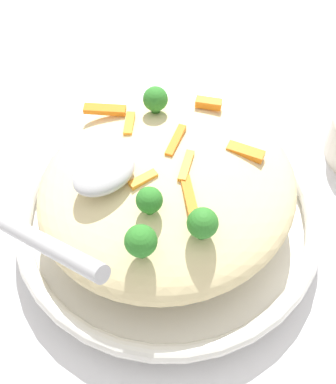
% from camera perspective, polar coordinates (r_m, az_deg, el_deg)
% --- Properties ---
extents(ground_plane, '(2.40, 2.40, 0.00)m').
position_cam_1_polar(ground_plane, '(0.51, -0.00, -4.00)').
color(ground_plane, silver).
extents(serving_bowl, '(0.29, 0.29, 0.04)m').
position_cam_1_polar(serving_bowl, '(0.50, -0.00, -2.76)').
color(serving_bowl, white).
rests_on(serving_bowl, ground_plane).
extents(pasta_mound, '(0.24, 0.22, 0.07)m').
position_cam_1_polar(pasta_mound, '(0.46, -0.00, 0.51)').
color(pasta_mound, beige).
rests_on(pasta_mound, serving_bowl).
extents(carrot_piece_0, '(0.02, 0.03, 0.01)m').
position_cam_1_polar(carrot_piece_0, '(0.47, -4.36, 7.58)').
color(carrot_piece_0, orange).
rests_on(carrot_piece_0, pasta_mound).
extents(carrot_piece_1, '(0.02, 0.03, 0.01)m').
position_cam_1_polar(carrot_piece_1, '(0.46, 8.67, 4.46)').
color(carrot_piece_1, orange).
rests_on(carrot_piece_1, pasta_mound).
extents(carrot_piece_2, '(0.04, 0.03, 0.01)m').
position_cam_1_polar(carrot_piece_2, '(0.45, 0.86, 5.70)').
color(carrot_piece_2, orange).
rests_on(carrot_piece_2, pasta_mound).
extents(carrot_piece_3, '(0.03, 0.01, 0.01)m').
position_cam_1_polar(carrot_piece_3, '(0.42, -2.57, 1.14)').
color(carrot_piece_3, orange).
rests_on(carrot_piece_3, pasta_mound).
extents(carrot_piece_4, '(0.03, 0.04, 0.01)m').
position_cam_1_polar(carrot_piece_4, '(0.41, 2.42, -0.62)').
color(carrot_piece_4, orange).
rests_on(carrot_piece_4, pasta_mound).
extents(carrot_piece_5, '(0.03, 0.03, 0.01)m').
position_cam_1_polar(carrot_piece_5, '(0.43, 2.03, 2.85)').
color(carrot_piece_5, orange).
rests_on(carrot_piece_5, pasta_mound).
extents(carrot_piece_6, '(0.04, 0.04, 0.01)m').
position_cam_1_polar(carrot_piece_6, '(0.49, -7.02, 9.21)').
color(carrot_piece_6, orange).
rests_on(carrot_piece_6, pasta_mound).
extents(carrot_piece_7, '(0.02, 0.03, 0.01)m').
position_cam_1_polar(carrot_piece_7, '(0.49, 4.58, 9.90)').
color(carrot_piece_7, orange).
rests_on(carrot_piece_7, pasta_mound).
extents(broccoli_floret_0, '(0.02, 0.02, 0.03)m').
position_cam_1_polar(broccoli_floret_0, '(0.48, -1.42, 10.35)').
color(broccoli_floret_0, '#296820').
rests_on(broccoli_floret_0, pasta_mound).
extents(broccoli_floret_1, '(0.02, 0.02, 0.03)m').
position_cam_1_polar(broccoli_floret_1, '(0.39, 3.90, -3.54)').
color(broccoli_floret_1, '#296820').
rests_on(broccoli_floret_1, pasta_mound).
extents(broccoli_floret_2, '(0.03, 0.03, 0.03)m').
position_cam_1_polar(broccoli_floret_2, '(0.38, -3.06, -5.55)').
color(broccoli_floret_2, '#296820').
rests_on(broccoli_floret_2, pasta_mound).
extents(broccoli_floret_3, '(0.02, 0.02, 0.03)m').
position_cam_1_polar(broccoli_floret_3, '(0.40, -2.11, -0.95)').
color(broccoli_floret_3, '#296820').
rests_on(broccoli_floret_3, pasta_mound).
extents(serving_spoon, '(0.14, 0.19, 0.08)m').
position_cam_1_polar(serving_spoon, '(0.40, -11.10, 0.03)').
color(serving_spoon, '#B7B7BC').
rests_on(serving_spoon, pasta_mound).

